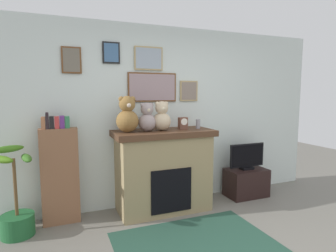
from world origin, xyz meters
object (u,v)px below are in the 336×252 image
teddy_bear_cream (127,116)px  teddy_bear_brown (147,118)px  tv_stand (246,182)px  teddy_bear_tan (162,117)px  mantel_clock (183,123)px  television (247,157)px  bookshelf (60,173)px  potted_plant (17,211)px  fireplace (163,170)px  candle_jar (198,124)px

teddy_bear_cream → teddy_bear_brown: teddy_bear_cream is taller
tv_stand → teddy_bear_tan: bearing=-179.3°
mantel_clock → teddy_bear_cream: size_ratio=0.36×
television → mantel_clock: (-1.13, -0.02, 0.58)m
television → teddy_bear_cream: 2.05m
bookshelf → television: size_ratio=2.29×
potted_plant → teddy_bear_cream: teddy_bear_cream is taller
bookshelf → teddy_bear_brown: bearing=-6.0°
fireplace → candle_jar: (0.53, -0.02, 0.63)m
tv_stand → teddy_bear_brown: teddy_bear_brown is taller
bookshelf → teddy_bear_brown: teddy_bear_brown is taller
candle_jar → teddy_bear_tan: (-0.56, -0.00, 0.11)m
television → teddy_bear_tan: size_ratio=1.54×
fireplace → teddy_bear_tan: 0.74m
potted_plant → mantel_clock: size_ratio=6.12×
television → teddy_bear_brown: (-1.65, -0.02, 0.67)m
teddy_bear_cream → teddy_bear_brown: (0.27, 0.00, -0.04)m
fireplace → teddy_bear_brown: (-0.24, -0.02, 0.73)m
candle_jar → mantel_clock: mantel_clock is taller
tv_stand → fireplace: bearing=179.9°
candle_jar → teddy_bear_brown: bearing=-180.0°
potted_plant → television: (3.25, 0.06, 0.34)m
teddy_bear_brown → potted_plant: bearing=-178.5°
teddy_bear_cream → teddy_bear_brown: bearing=0.0°
mantel_clock → teddy_bear_tan: (-0.32, 0.00, 0.09)m
fireplace → teddy_bear_brown: 0.77m
teddy_bear_brown → teddy_bear_cream: bearing=-180.0°
potted_plant → teddy_bear_tan: 2.07m
fireplace → teddy_bear_tan: size_ratio=3.44×
fireplace → television: (1.42, -0.00, 0.06)m
fireplace → television: 1.42m
fireplace → teddy_bear_cream: 0.92m
fireplace → television: bearing=-0.1°
mantel_clock → teddy_bear_cream: bearing=179.9°
mantel_clock → teddy_bear_cream: (-0.79, 0.00, 0.13)m
tv_stand → potted_plant: bearing=-179.0°
teddy_bear_brown → teddy_bear_tan: bearing=-0.0°
fireplace → teddy_bear_tan: (-0.03, -0.02, 0.74)m
television → potted_plant: bearing=-179.0°
fireplace → television: fireplace is taller
candle_jar → mantel_clock: bearing=-179.7°
fireplace → bookshelf: bookshelf is taller
bookshelf → tv_stand: bookshelf is taller
mantel_clock → fireplace: bearing=176.2°
bookshelf → television: bookshelf is taller
bookshelf → mantel_clock: (1.64, -0.12, 0.57)m
potted_plant → mantel_clock: 2.31m
teddy_bear_tan → bookshelf: bearing=174.9°
tv_stand → teddy_bear_tan: (-1.44, -0.02, 1.09)m
fireplace → tv_stand: fireplace is taller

